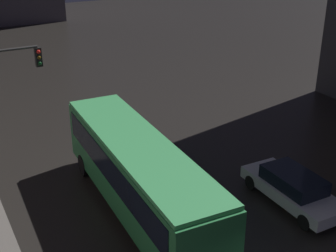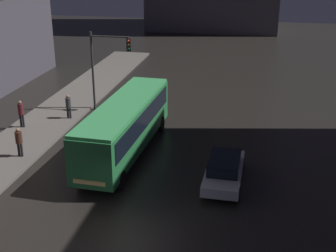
{
  "view_description": "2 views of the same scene",
  "coord_description": "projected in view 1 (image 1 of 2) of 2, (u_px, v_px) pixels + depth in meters",
  "views": [
    {
      "loc": [
        -8.83,
        -6.18,
        10.79
      ],
      "look_at": [
        -0.06,
        9.79,
        2.74
      ],
      "focal_mm": 50.0,
      "sensor_mm": 36.0,
      "label": 1
    },
    {
      "loc": [
        4.97,
        -15.72,
        11.5
      ],
      "look_at": [
        0.24,
        8.1,
        1.97
      ],
      "focal_mm": 50.0,
      "sensor_mm": 36.0,
      "label": 2
    }
  ],
  "objects": [
    {
      "name": "bus_near",
      "position": [
        138.0,
        171.0,
        17.96
      ],
      "size": [
        2.81,
        10.94,
        3.17
      ],
      "rotation": [
        0.0,
        0.0,
        3.1
      ],
      "color": "#236B38",
      "rests_on": "ground"
    },
    {
      "name": "traffic_light_main",
      "position": [
        4.0,
        84.0,
        21.39
      ],
      "size": [
        2.98,
        0.35,
        5.75
      ],
      "color": "#2D2D2D",
      "rests_on": "ground"
    },
    {
      "name": "car_taxi",
      "position": [
        293.0,
        188.0,
        19.19
      ],
      "size": [
        1.91,
        4.75,
        1.38
      ],
      "rotation": [
        0.0,
        0.0,
        3.13
      ],
      "color": "#B7B7BC",
      "rests_on": "ground"
    }
  ]
}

